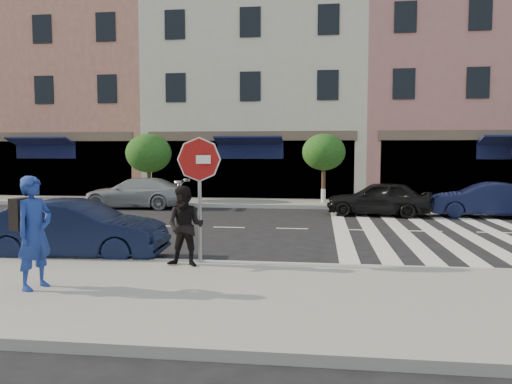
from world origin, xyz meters
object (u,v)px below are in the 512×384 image
Objects in this scene: car_far_right at (486,200)px; car_far_left at (135,193)px; photographer at (34,233)px; car_far_mid at (379,198)px; stop_sign at (199,172)px; walker at (185,226)px; car_near_mid at (75,230)px.

car_far_left is at bearing -87.99° from car_far_right.
photographer is 0.48× the size of car_far_mid.
stop_sign is 1.13m from walker.
photographer reaches higher than car_far_mid.
stop_sign reaches higher than car_far_right.
car_far_left is at bearing 111.55° from stop_sign.
stop_sign is 3.26m from photographer.
car_near_mid is 10.20m from car_far_left.
photographer reaches higher than walker.
car_far_right is (8.60, 9.60, -0.30)m from walker.
stop_sign is at bearing -105.76° from car_near_mid.
car_far_left is at bearing 10.34° from car_near_mid.
car_far_mid is at bearing -44.62° from car_near_mid.
car_near_mid is 14.28m from car_far_right.
car_far_mid reaches higher than car_far_right.
walker is at bearing -31.02° from photographer.
car_near_mid is at bearing 31.32° from photographer.
car_far_left reaches higher than car_far_right.
photographer is at bearing -140.74° from stop_sign.
walker is 10.73m from car_far_mid.
photographer is 1.18× the size of walker.
car_far_mid is 3.82m from car_far_right.
car_far_left is 10.06m from car_far_mid.
walker reaches higher than car_far_right.
car_far_mid is at bearing 66.92° from walker.
car_near_mid is 0.90× the size of car_far_left.
car_far_left is at bearing 30.04° from photographer.
stop_sign reaches higher than photographer.
photographer is 15.64m from car_far_right.
stop_sign is 1.37× the size of photographer.
car_far_left is (-5.19, 10.92, -0.29)m from walker.
car_near_mid is at bearing 163.74° from walker.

